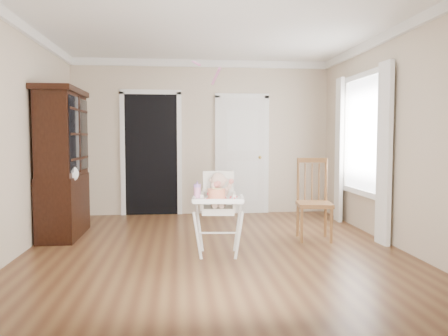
{
  "coord_description": "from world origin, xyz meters",
  "views": [
    {
      "loc": [
        -0.41,
        -5.22,
        1.35
      ],
      "look_at": [
        0.08,
        -0.38,
        1.01
      ],
      "focal_mm": 35.0,
      "sensor_mm": 36.0,
      "label": 1
    }
  ],
  "objects": [
    {
      "name": "floor",
      "position": [
        0.0,
        0.0,
        0.0
      ],
      "size": [
        5.0,
        5.0,
        0.0
      ],
      "primitive_type": "plane",
      "color": "#52301C",
      "rests_on": "ground"
    },
    {
      "name": "ceiling",
      "position": [
        0.0,
        0.0,
        2.7
      ],
      "size": [
        5.0,
        5.0,
        0.0
      ],
      "primitive_type": "plane",
      "rotation": [
        3.14,
        0.0,
        0.0
      ],
      "color": "white",
      "rests_on": "wall_back"
    },
    {
      "name": "wall_back",
      "position": [
        0.0,
        2.5,
        1.35
      ],
      "size": [
        4.5,
        0.0,
        4.5
      ],
      "primitive_type": "plane",
      "rotation": [
        1.57,
        0.0,
        0.0
      ],
      "color": "#C4B399",
      "rests_on": "floor"
    },
    {
      "name": "wall_left",
      "position": [
        -2.25,
        0.0,
        1.35
      ],
      "size": [
        0.0,
        5.0,
        5.0
      ],
      "primitive_type": "plane",
      "rotation": [
        1.57,
        0.0,
        1.57
      ],
      "color": "#C4B399",
      "rests_on": "floor"
    },
    {
      "name": "wall_right",
      "position": [
        2.25,
        0.0,
        1.35
      ],
      "size": [
        0.0,
        5.0,
        5.0
      ],
      "primitive_type": "plane",
      "rotation": [
        1.57,
        0.0,
        -1.57
      ],
      "color": "#C4B399",
      "rests_on": "floor"
    },
    {
      "name": "crown_molding",
      "position": [
        0.0,
        0.0,
        2.64
      ],
      "size": [
        4.5,
        5.0,
        0.12
      ],
      "primitive_type": null,
      "color": "white",
      "rests_on": "ceiling"
    },
    {
      "name": "doorway",
      "position": [
        -0.9,
        2.48,
        1.11
      ],
      "size": [
        1.06,
        0.05,
        2.22
      ],
      "color": "black",
      "rests_on": "wall_back"
    },
    {
      "name": "closet_door",
      "position": [
        0.7,
        2.48,
        1.02
      ],
      "size": [
        0.96,
        0.09,
        2.13
      ],
      "color": "white",
      "rests_on": "wall_back"
    },
    {
      "name": "window_right",
      "position": [
        2.18,
        0.8,
        1.29
      ],
      "size": [
        0.13,
        1.84,
        2.3
      ],
      "color": "white",
      "rests_on": "wall_right"
    },
    {
      "name": "high_chair",
      "position": [
        0.03,
        -0.28,
        0.61
      ],
      "size": [
        0.62,
        0.74,
        0.98
      ],
      "rotation": [
        0.0,
        0.0,
        -0.09
      ],
      "color": "white",
      "rests_on": "floor"
    },
    {
      "name": "baby",
      "position": [
        0.03,
        -0.26,
        0.74
      ],
      "size": [
        0.28,
        0.21,
        0.41
      ],
      "rotation": [
        0.0,
        0.0,
        -0.09
      ],
      "color": "beige",
      "rests_on": "high_chair"
    },
    {
      "name": "cake",
      "position": [
        -0.01,
        -0.51,
        0.74
      ],
      "size": [
        0.25,
        0.25,
        0.11
      ],
      "color": "silver",
      "rests_on": "high_chair"
    },
    {
      "name": "sippy_cup",
      "position": [
        -0.22,
        -0.4,
        0.76
      ],
      "size": [
        0.08,
        0.08,
        0.2
      ],
      "rotation": [
        0.0,
        0.0,
        -0.09
      ],
      "color": "pink",
      "rests_on": "high_chair"
    },
    {
      "name": "china_cabinet",
      "position": [
        -1.99,
        0.89,
        1.01
      ],
      "size": [
        0.53,
        1.19,
        2.01
      ],
      "color": "black",
      "rests_on": "floor"
    },
    {
      "name": "dining_chair",
      "position": [
        1.36,
        0.38,
        0.5
      ],
      "size": [
        0.49,
        0.49,
        1.08
      ],
      "rotation": [
        0.0,
        0.0,
        -0.13
      ],
      "color": "brown",
      "rests_on": "floor"
    },
    {
      "name": "streamer",
      "position": [
        -0.18,
        0.74,
        2.35
      ],
      "size": [
        0.1,
        0.49,
        0.15
      ],
      "primitive_type": null,
      "rotation": [
        0.26,
        0.0,
        0.15
      ],
      "color": "#FF93D4",
      "rests_on": "ceiling"
    }
  ]
}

